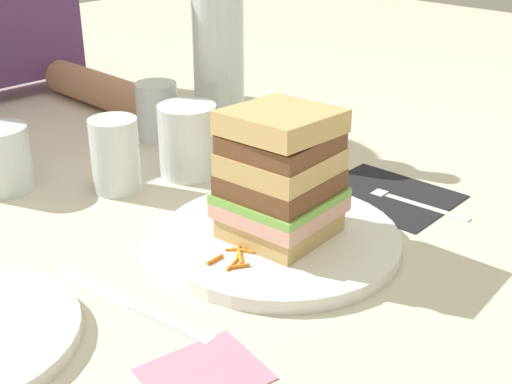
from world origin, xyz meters
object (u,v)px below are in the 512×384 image
Objects in this scene: empty_tumbler_1 at (0,159)px; juice_glass at (188,144)px; water_bottle at (219,61)px; napkin_dark at (386,195)px; fork at (403,197)px; empty_tumbler_0 at (115,155)px; empty_tumbler_2 at (157,111)px; knife at (135,304)px; sandwich at (277,176)px; napkin_pink at (204,373)px; main_plate at (276,240)px.

juice_glass is at bearing -34.13° from empty_tumbler_1.
water_bottle reaches higher than empty_tumbler_1.
fork is at bearing -85.05° from napkin_dark.
empty_tumbler_2 is (0.15, 0.11, -0.00)m from empty_tumbler_0.
knife is at bearing -122.29° from empty_tumbler_0.
sandwich is at bearing -69.52° from empty_tumbler_1.
juice_glass is 0.24m from empty_tumbler_1.
empty_tumbler_1 is at bearing 133.08° from empty_tumbler_0.
empty_tumbler_2 reaches higher than empty_tumbler_1.
sandwich is 0.24m from napkin_pink.
fork reaches higher than knife.
napkin_dark is 0.38m from empty_tumbler_2.
water_bottle reaches higher than empty_tumbler_2.
empty_tumbler_1 reaches higher than main_plate.
main_plate is 1.64× the size of napkin_dark.
sandwich reaches higher than napkin_dark.
empty_tumbler_2 is (0.12, 0.36, -0.04)m from sandwich.
fork is 0.51m from empty_tumbler_1.
napkin_pink is at bearing -167.04° from napkin_dark.
water_bottle is (-0.03, 0.30, 0.12)m from fork.
sandwich reaches higher than empty_tumbler_1.
fork is (0.00, -0.02, 0.00)m from napkin_dark.
main_plate is 0.38m from empty_tumbler_2.
water_bottle is (0.34, 0.25, 0.13)m from knife.
fork is at bearing -63.08° from juice_glass.
napkin_pink is (-0.36, -0.37, -0.13)m from water_bottle.
napkin_pink is at bearing -134.62° from water_bottle.
sandwich is 1.48× the size of juice_glass.
sandwich is 1.50× the size of empty_tumbler_0.
sandwich is at bearing -108.88° from empty_tumbler_2.
juice_glass reaches higher than knife.
knife is at bearing 171.82° from fork.
water_bottle is 0.32m from empty_tumbler_1.
fork is 1.92× the size of empty_tumbler_2.
juice_glass is 0.15m from empty_tumbler_2.
napkin_dark is at bearing -3.51° from sandwich.
main_plate is 2.72× the size of juice_glass.
empty_tumbler_2 is (0.06, 0.14, 0.00)m from juice_glass.
empty_tumbler_2 reaches higher than knife.
knife is 0.32m from juice_glass.
empty_tumbler_1 is at bearing 163.34° from water_bottle.
main_plate is 0.23m from juice_glass.
sandwich is 0.23m from juice_glass.
water_bottle reaches higher than juice_glass.
main_plate is at bearing -5.99° from knife.
knife is 0.12m from napkin_pink.
water_bottle is (-0.03, 0.28, 0.13)m from napkin_dark.
knife is at bearing -144.21° from water_bottle.
empty_tumbler_1 is at bearing 82.54° from knife.
water_bottle reaches higher than knife.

